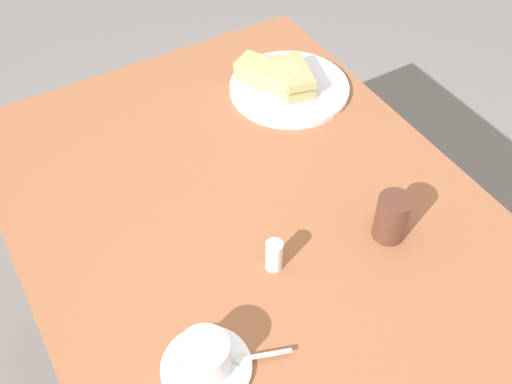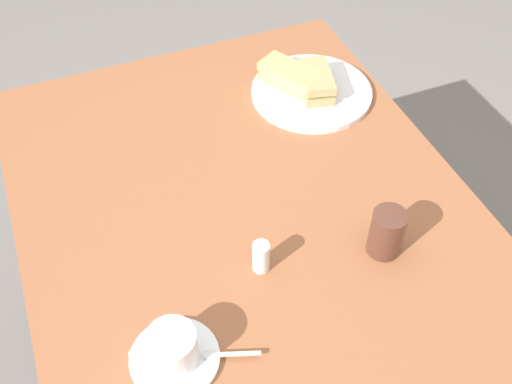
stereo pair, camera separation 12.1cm
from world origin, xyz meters
The scene contains 9 objects.
dining_table centered at (0.00, 0.00, 0.61)m, with size 1.36×0.89×0.70m.
sandwich_plate centered at (-0.39, 0.27, 0.71)m, with size 0.29×0.29×0.01m, color white.
sandwich_front centered at (-0.38, 0.28, 0.74)m, with size 0.14×0.10×0.05m.
sandwich_back centered at (-0.42, 0.23, 0.74)m, with size 0.16×0.13×0.05m.
coffee_saucer centered at (0.15, -0.23, 0.71)m, with size 0.15×0.15×0.01m, color white.
coffee_cup centered at (0.15, -0.23, 0.75)m, with size 0.08×0.11×0.07m.
spoon centered at (0.18, -0.16, 0.72)m, with size 0.04×0.10×0.01m.
salt_shaker centered at (0.04, -0.03, 0.74)m, with size 0.03×0.03×0.07m, color silver.
drinking_glass centered at (0.08, 0.20, 0.75)m, with size 0.06×0.06×0.10m, color #522F23.
Camera 1 is at (0.59, -0.39, 1.63)m, focal length 42.95 mm.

